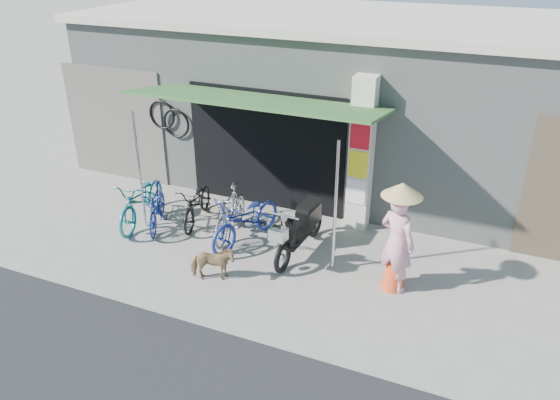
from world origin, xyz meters
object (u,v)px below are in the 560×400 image
at_px(bike_teal, 142,200).
at_px(bike_navy, 247,220).
at_px(bike_silver, 230,213).
at_px(bike_black, 197,203).
at_px(bike_blue, 157,207).
at_px(nun, 397,239).
at_px(moped, 301,228).
at_px(street_dog, 212,264).

relative_size(bike_teal, bike_navy, 1.03).
bearing_deg(bike_silver, bike_black, 156.72).
xyz_separation_m(bike_blue, nun, (4.72, -0.21, 0.49)).
bearing_deg(bike_black, moped, -20.10).
bearing_deg(bike_navy, bike_black, 179.11).
height_order(bike_teal, bike_blue, bike_teal).
bearing_deg(moped, nun, -10.40).
distance_m(bike_blue, bike_silver, 1.50).
bearing_deg(bike_black, street_dog, -66.12).
relative_size(bike_black, bike_silver, 0.97).
bearing_deg(bike_teal, street_dog, -39.48).
distance_m(bike_silver, moped, 1.45).
distance_m(bike_silver, street_dog, 1.53).
height_order(bike_teal, street_dog, bike_teal).
bearing_deg(bike_teal, nun, -14.02).
distance_m(bike_blue, moped, 2.93).
bearing_deg(street_dog, nun, -95.85).
relative_size(bike_navy, nun, 0.96).
relative_size(bike_teal, moped, 0.97).
relative_size(bike_silver, moped, 0.85).
height_order(bike_blue, bike_navy, bike_navy).
bearing_deg(bike_teal, bike_navy, -8.47).
relative_size(bike_teal, street_dog, 2.49).
bearing_deg(bike_silver, bike_navy, -23.48).
height_order(moped, nun, nun).
distance_m(bike_teal, bike_blue, 0.40).
distance_m(moped, nun, 1.90).
bearing_deg(bike_blue, bike_navy, -19.10).
xyz_separation_m(bike_teal, bike_navy, (2.26, 0.10, -0.01)).
bearing_deg(moped, bike_silver, -177.43).
xyz_separation_m(bike_teal, nun, (5.11, -0.27, 0.43)).
bearing_deg(nun, moped, 9.32).
height_order(bike_teal, bike_navy, bike_teal).
bearing_deg(bike_blue, nun, -26.59).
relative_size(bike_teal, bike_silver, 1.15).
bearing_deg(nun, bike_blue, 20.95).
distance_m(bike_black, street_dog, 2.13).
height_order(bike_blue, moped, moped).
xyz_separation_m(bike_silver, moped, (1.45, -0.03, 0.01)).
relative_size(bike_blue, bike_black, 0.92).
bearing_deg(street_dog, bike_navy, -23.66).
distance_m(bike_teal, bike_navy, 2.27).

